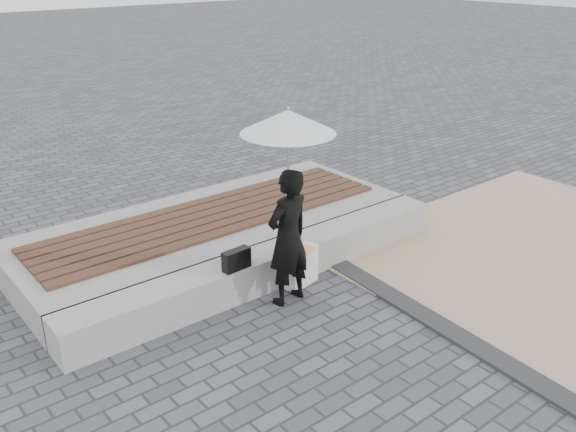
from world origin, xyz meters
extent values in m
plane|color=#515156|center=(0.00, 0.00, 0.00)|extent=(80.00, 80.00, 0.00)
cube|color=#2D2D2F|center=(0.75, -0.50, 0.02)|extent=(0.61, 5.20, 0.04)
cube|color=#A8A9A4|center=(0.00, 1.60, 0.20)|extent=(5.00, 0.45, 0.40)
cube|color=gray|center=(0.00, 2.80, 0.20)|extent=(5.00, 2.00, 0.40)
imported|color=black|center=(-0.11, 1.13, 0.75)|extent=(0.59, 0.42, 1.51)
cylinder|color=#AFB0B5|center=(-0.11, 1.13, 1.40)|extent=(0.02, 0.02, 0.95)
cone|color=silver|center=(-0.11, 1.13, 1.99)|extent=(0.95, 0.95, 0.23)
sphere|color=#AFB0B5|center=(-0.11, 1.13, 2.13)|extent=(0.03, 0.03, 0.03)
cube|color=black|center=(-0.55, 1.45, 0.51)|extent=(0.32, 0.13, 0.22)
cube|color=silver|center=(0.23, 1.32, 0.22)|extent=(0.45, 0.26, 0.45)
cube|color=#F34060|center=(0.23, 1.27, 0.45)|extent=(0.31, 0.27, 0.01)
camera|label=1|loc=(-3.82, -3.48, 3.51)|focal=38.88mm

